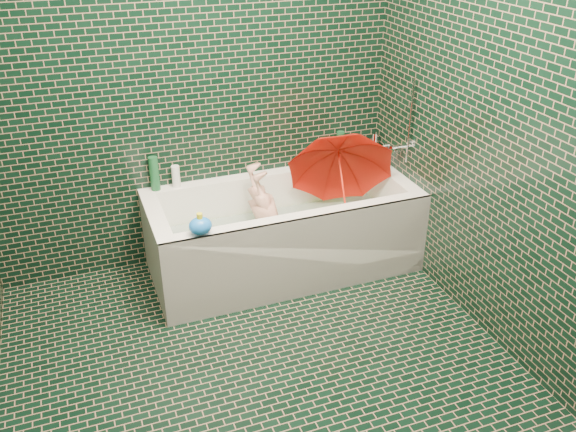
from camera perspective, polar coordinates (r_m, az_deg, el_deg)
name	(u,v)px	position (r m, az deg, el deg)	size (l,w,h in m)	color
floor	(270,385)	(3.23, -1.71, -15.54)	(2.80, 2.80, 0.00)	black
wall_back	(191,74)	(3.82, -9.09, 12.95)	(2.80, 2.80, 0.00)	black
wall_front	(467,387)	(1.47, 16.40, -15.09)	(2.80, 2.80, 0.00)	black
wall_right	(522,122)	(3.16, 21.02, 8.23)	(2.80, 2.80, 0.00)	black
bathtub	(284,240)	(3.98, -0.40, -2.28)	(1.70, 0.75, 0.55)	white
bath_mat	(283,246)	(4.03, -0.49, -2.84)	(1.35, 0.47, 0.01)	#53C928
water	(283,227)	(3.95, -0.49, -1.05)	(1.48, 0.53, 0.00)	silver
faucet	(400,143)	(4.07, 10.41, 6.72)	(0.18, 0.19, 0.55)	silver
child	(271,225)	(3.96, -1.56, -0.83)	(0.30, 0.20, 0.82)	tan
umbrella	(342,182)	(3.90, 5.10, 3.17)	(0.66, 0.66, 0.58)	red
soap_bottle_a	(361,160)	(4.35, 6.89, 5.25)	(0.09, 0.09, 0.23)	white
soap_bottle_b	(373,158)	(4.39, 8.00, 5.40)	(0.09, 0.09, 0.20)	#4E1C6A
soap_bottle_c	(355,160)	(4.34, 6.27, 5.21)	(0.14, 0.14, 0.18)	#154B27
bottle_right_tall	(340,147)	(4.27, 4.89, 6.47)	(0.06, 0.06, 0.22)	#154B27
bottle_right_pump	(374,146)	(4.36, 8.09, 6.53)	(0.05, 0.05, 0.19)	silver
bottle_left_tall	(154,174)	(3.92, -12.40, 3.89)	(0.06, 0.06, 0.22)	#154B27
bottle_left_short	(176,176)	(3.95, -10.45, 3.66)	(0.05, 0.05, 0.14)	white
rubber_duck	(354,155)	(4.32, 6.22, 5.67)	(0.11, 0.08, 0.09)	yellow
bath_toy	(200,226)	(3.38, -8.20, -0.90)	(0.14, 0.11, 0.13)	blue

